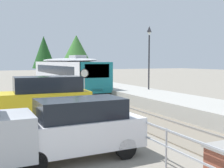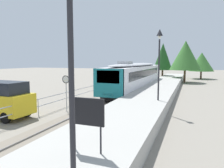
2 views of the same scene
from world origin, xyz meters
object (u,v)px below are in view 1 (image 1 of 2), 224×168
Objects in this scene: parked_van_yellow at (44,100)px; commuter_train at (64,71)px; platform_lamp_mid_platform at (149,46)px; speed_limit_sign at (84,79)px; parked_suv_white at (76,127)px.

commuter_train is at bearing 71.29° from parked_van_yellow.
parked_van_yellow is (-9.97, -5.53, -3.33)m from platform_lamp_mid_platform.
parked_suv_white is at bearing -110.88° from speed_limit_sign.
speed_limit_sign is 9.50m from parked_suv_white.
commuter_train is 13.40m from speed_limit_sign.
parked_van_yellow is at bearing -150.99° from platform_lamp_mid_platform.
platform_lamp_mid_platform reaches higher than commuter_train.
platform_lamp_mid_platform is 7.49m from speed_limit_sign.
speed_limit_sign reaches higher than parked_suv_white.
parked_van_yellow is (-5.52, -16.31, -0.85)m from commuter_train.
parked_suv_white is at bearing -104.13° from commuter_train.
platform_lamp_mid_platform is at bearing 20.23° from speed_limit_sign.
commuter_train reaches higher than parked_van_yellow.
commuter_train is 17.24m from parked_van_yellow.
speed_limit_sign is at bearing -99.38° from commuter_train.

